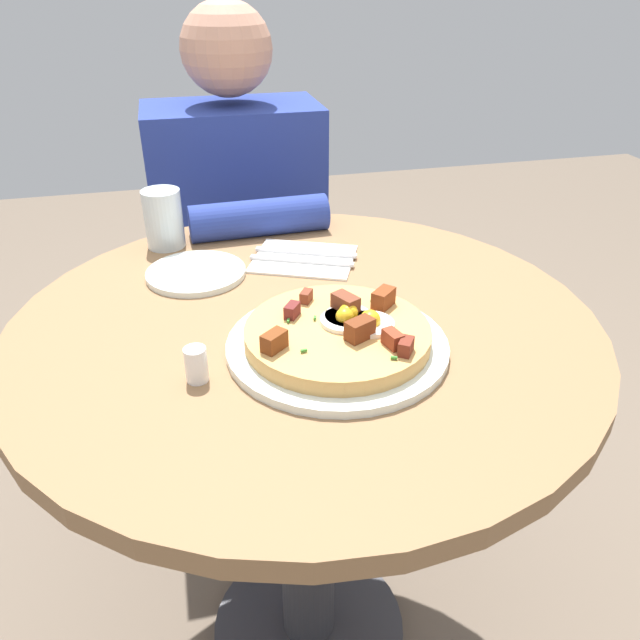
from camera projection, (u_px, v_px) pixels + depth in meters
name	position (u px, v px, depth m)	size (l,w,h in m)	color
ground_plane	(309.00, 629.00, 1.28)	(6.00, 6.00, 0.00)	#6B5B4C
dining_table	(306.00, 413.00, 1.00)	(0.85, 0.85, 0.75)	olive
person_seated	(243.00, 282.00, 1.53)	(0.38, 0.46, 1.14)	#2D2D33
pizza_plate	(337.00, 345.00, 0.83)	(0.30, 0.30, 0.01)	silver
breakfast_pizza	(340.00, 332.00, 0.82)	(0.25, 0.25, 0.05)	tan
bread_plate	(196.00, 273.00, 1.02)	(0.16, 0.16, 0.01)	silver
napkin	(304.00, 259.00, 1.08)	(0.17, 0.14, 0.00)	white
fork	(302.00, 261.00, 1.06)	(0.18, 0.01, 0.01)	silver
knife	(306.00, 252.00, 1.09)	(0.18, 0.01, 0.01)	silver
water_glass	(164.00, 219.00, 1.10)	(0.07, 0.07, 0.10)	silver
salt_shaker	(196.00, 364.00, 0.76)	(0.03, 0.03, 0.05)	white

